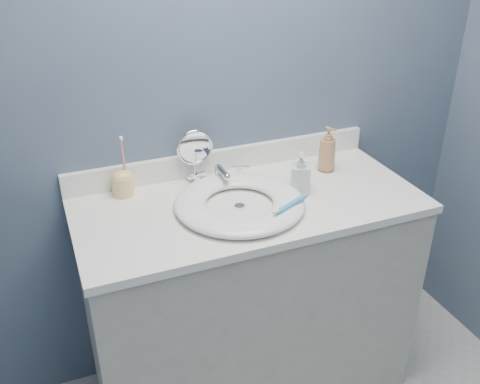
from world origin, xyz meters
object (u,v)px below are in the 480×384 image
makeup_mirror (195,153)px  toothbrush_holder (123,182)px  soap_bottle_clear (300,172)px  soap_bottle_amber (327,149)px

makeup_mirror → toothbrush_holder: size_ratio=0.92×
soap_bottle_clear → makeup_mirror: bearing=171.3°
soap_bottle_amber → toothbrush_holder: size_ratio=0.81×
soap_bottle_amber → soap_bottle_clear: bearing=-167.0°
soap_bottle_amber → toothbrush_holder: (-0.77, 0.10, -0.04)m
makeup_mirror → toothbrush_holder: toothbrush_holder is taller
soap_bottle_amber → toothbrush_holder: bearing=152.5°
makeup_mirror → soap_bottle_amber: (0.50, -0.11, -0.02)m
makeup_mirror → soap_bottle_amber: size_ratio=1.14×
soap_bottle_amber → toothbrush_holder: toothbrush_holder is taller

